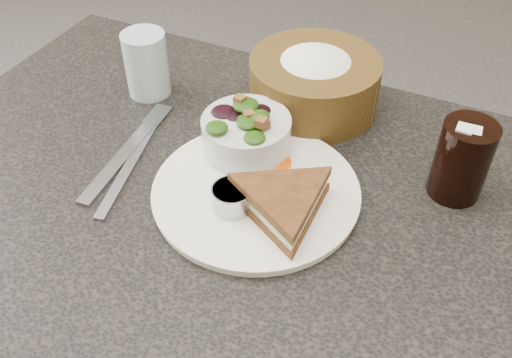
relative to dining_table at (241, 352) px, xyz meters
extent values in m
cube|color=black|center=(0.00, 0.00, 0.00)|extent=(1.00, 0.70, 0.75)
cylinder|color=white|center=(0.02, 0.02, 0.38)|extent=(0.27, 0.27, 0.01)
cylinder|color=#A5A7AA|center=(0.00, -0.02, 0.40)|extent=(0.06, 0.06, 0.03)
cone|color=#FF5C0B|center=(0.01, 0.08, 0.40)|extent=(0.07, 0.07, 0.03)
cube|color=#989A9D|center=(-0.19, 0.01, 0.38)|extent=(0.04, 0.21, 0.01)
cube|color=#9EA1AE|center=(-0.17, 0.01, 0.38)|extent=(0.07, 0.23, 0.00)
cylinder|color=#ADBFCB|center=(-0.24, 0.17, 0.43)|extent=(0.08, 0.08, 0.10)
camera|label=1|loc=(0.25, -0.47, 0.91)|focal=40.00mm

